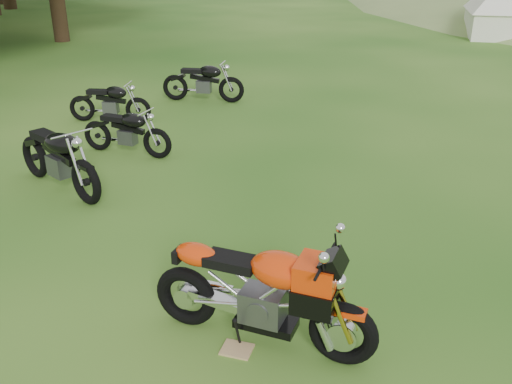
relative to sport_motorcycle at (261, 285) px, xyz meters
The scene contains 8 objects.
ground 1.43m from the sport_motorcycle, 136.62° to the left, with size 120.00×120.00×0.00m, color #164B10.
treeline 26.29m from the sport_motorcycle, 142.81° to the left, with size 28.00×32.00×14.00m, color black, non-canonical shape.
sport_motorcycle is the anchor object (origin of this frame).
plywood_board 0.66m from the sport_motorcycle, 119.62° to the right, with size 0.28×0.23×0.02m, color tan.
vintage_moto_a 4.68m from the sport_motorcycle, 158.71° to the left, with size 2.09×0.48×1.10m, color black, non-canonical shape.
vintage_moto_b 7.78m from the sport_motorcycle, 142.12° to the left, with size 1.68×0.39×0.88m, color black, non-canonical shape.
vintage_moto_c 5.67m from the sport_motorcycle, 142.95° to the left, with size 1.69×0.39×0.89m, color black, non-canonical shape.
vintage_moto_d 8.90m from the sport_motorcycle, 127.10° to the left, with size 1.88×0.44×0.99m, color black, non-canonical shape.
Camera 1 is at (3.00, -4.73, 3.47)m, focal length 40.00 mm.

